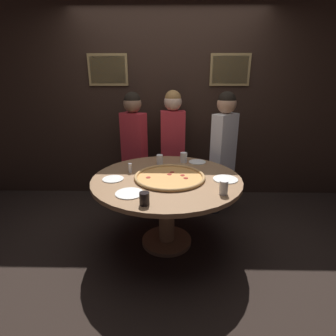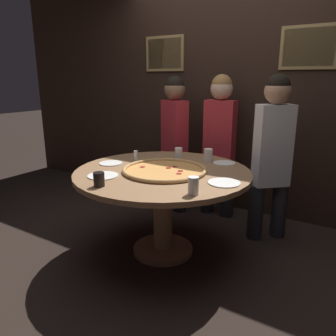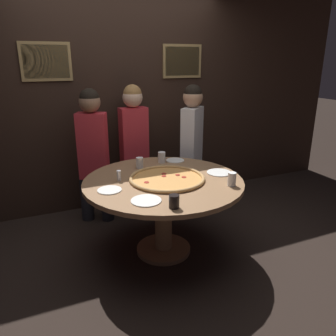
% 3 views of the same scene
% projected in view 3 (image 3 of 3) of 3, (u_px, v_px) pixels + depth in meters
% --- Properties ---
extents(ground_plane, '(24.00, 24.00, 0.00)m').
position_uv_depth(ground_plane, '(164.00, 250.00, 3.20)').
color(ground_plane, black).
extents(back_wall, '(6.40, 0.08, 2.60)m').
position_uv_depth(back_wall, '(120.00, 100.00, 3.93)').
color(back_wall, black).
rests_on(back_wall, ground_plane).
extents(dining_table, '(1.45, 1.45, 0.74)m').
position_uv_depth(dining_table, '(163.00, 194.00, 3.01)').
color(dining_table, '#936B47').
rests_on(dining_table, ground_plane).
extents(giant_pizza, '(0.69, 0.69, 0.03)m').
position_uv_depth(giant_pizza, '(167.00, 178.00, 2.95)').
color(giant_pizza, '#E0994C').
rests_on(giant_pizza, dining_table).
extents(drink_cup_near_left, '(0.07, 0.07, 0.11)m').
position_uv_depth(drink_cup_near_left, '(140.00, 163.00, 3.26)').
color(drink_cup_near_left, white).
rests_on(drink_cup_near_left, dining_table).
extents(drink_cup_far_right, '(0.08, 0.08, 0.11)m').
position_uv_depth(drink_cup_far_right, '(162.00, 157.00, 3.43)').
color(drink_cup_far_right, white).
rests_on(drink_cup_far_right, dining_table).
extents(drink_cup_beside_pizza, '(0.07, 0.07, 0.12)m').
position_uv_depth(drink_cup_beside_pizza, '(232.00, 179.00, 2.80)').
color(drink_cup_beside_pizza, white).
rests_on(drink_cup_beside_pizza, dining_table).
extents(drink_cup_near_right, '(0.08, 0.08, 0.10)m').
position_uv_depth(drink_cup_near_right, '(174.00, 201.00, 2.39)').
color(drink_cup_near_right, black).
rests_on(drink_cup_near_right, dining_table).
extents(white_plate_beside_cup, '(0.24, 0.24, 0.01)m').
position_uv_depth(white_plate_beside_cup, '(219.00, 173.00, 3.13)').
color(white_plate_beside_cup, white).
rests_on(white_plate_beside_cup, dining_table).
extents(white_plate_right_side, '(0.24, 0.24, 0.01)m').
position_uv_depth(white_plate_right_side, '(146.00, 201.00, 2.51)').
color(white_plate_right_side, white).
rests_on(white_plate_right_side, dining_table).
extents(white_plate_far_back, '(0.19, 0.19, 0.01)m').
position_uv_depth(white_plate_far_back, '(175.00, 160.00, 3.51)').
color(white_plate_far_back, white).
rests_on(white_plate_far_back, dining_table).
extents(white_plate_left_side, '(0.20, 0.20, 0.01)m').
position_uv_depth(white_plate_left_side, '(109.00, 190.00, 2.71)').
color(white_plate_left_side, white).
rests_on(white_plate_left_side, dining_table).
extents(condiment_shaker, '(0.04, 0.04, 0.10)m').
position_uv_depth(condiment_shaker, '(119.00, 176.00, 2.92)').
color(condiment_shaker, silver).
rests_on(condiment_shaker, dining_table).
extents(diner_far_left, '(0.39, 0.28, 1.49)m').
position_uv_depth(diner_far_left, '(93.00, 149.00, 3.56)').
color(diner_far_left, '#232328').
rests_on(diner_far_left, ground_plane).
extents(diner_far_right, '(0.37, 0.35, 1.51)m').
position_uv_depth(diner_far_right, '(192.00, 141.00, 3.84)').
color(diner_far_right, '#232328').
rests_on(diner_far_right, ground_plane).
extents(diner_side_left, '(0.38, 0.23, 1.51)m').
position_uv_depth(diner_side_left, '(134.00, 142.00, 3.83)').
color(diner_side_left, '#232328').
rests_on(diner_side_left, ground_plane).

